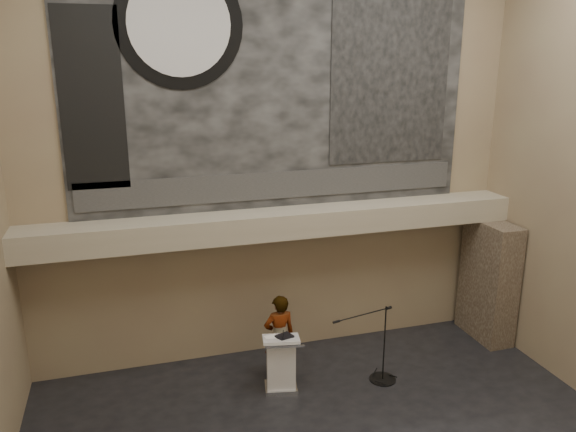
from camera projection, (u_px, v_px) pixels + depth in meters
name	position (u px, v px, depth m)	size (l,w,h in m)	color
wall_back	(277.00, 155.00, 11.20)	(10.00, 0.02, 8.50)	#826B52
soffit	(282.00, 223.00, 11.18)	(10.00, 0.80, 0.50)	gray
sprinkler_left	(203.00, 244.00, 10.77)	(0.04, 0.04, 0.06)	#B2893D
sprinkler_right	(370.00, 229.00, 11.74)	(0.04, 0.04, 0.06)	#B2893D
banner	(277.00, 81.00, 10.78)	(8.00, 0.05, 5.00)	black
banner_text_strip	(278.00, 185.00, 11.30)	(7.76, 0.02, 0.55)	#2E2E2E
banner_clock_rim	(179.00, 24.00, 9.97)	(2.30, 2.30, 0.02)	black
banner_clock_face	(180.00, 24.00, 9.95)	(1.84, 1.84, 0.02)	silver
banner_building_print	(391.00, 74.00, 11.37)	(2.60, 0.02, 3.60)	black
banner_brick_print	(92.00, 100.00, 9.89)	(1.10, 0.02, 3.20)	black
stone_pier	(488.00, 280.00, 12.48)	(0.60, 1.40, 2.70)	#423529
lectern	(281.00, 363.00, 10.61)	(0.76, 0.61, 1.13)	silver
binder	(284.00, 336.00, 10.45)	(0.29, 0.23, 0.04)	black
papers	(273.00, 339.00, 10.40)	(0.23, 0.32, 0.01)	white
speaker_person	(279.00, 336.00, 10.99)	(0.63, 0.41, 1.72)	white
mic_stand	(381.00, 369.00, 10.99)	(1.43, 0.53, 1.57)	black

